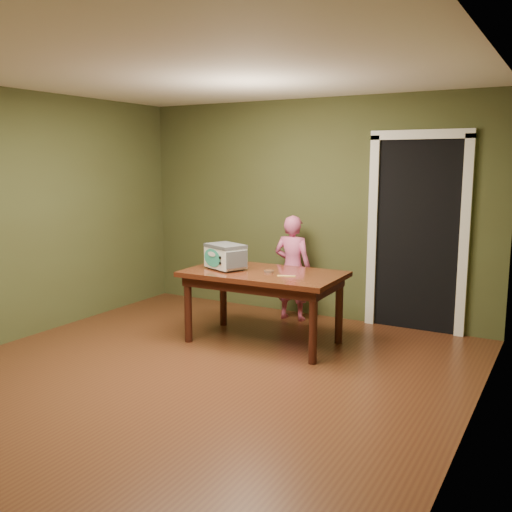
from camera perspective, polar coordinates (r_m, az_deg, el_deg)
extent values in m
plane|color=#522B17|center=(5.08, -6.72, -12.18)|extent=(5.00, 5.00, 0.00)
cube|color=#3F4826|center=(6.92, 5.40, 4.71)|extent=(4.50, 0.02, 2.60)
cube|color=#3F4826|center=(6.35, -23.62, 3.54)|extent=(0.02, 5.00, 2.60)
cube|color=#3F4826|center=(3.88, 20.82, 0.44)|extent=(0.02, 5.00, 2.60)
cube|color=white|center=(4.78, -7.35, 18.20)|extent=(4.50, 5.00, 0.02)
cube|color=black|center=(6.82, 16.45, 2.18)|extent=(0.90, 0.60, 2.10)
cube|color=black|center=(6.51, 15.82, 1.88)|extent=(0.90, 0.02, 2.10)
cube|color=white|center=(6.63, 11.59, 2.18)|extent=(0.10, 0.06, 2.20)
cube|color=white|center=(6.40, 20.13, 1.54)|extent=(0.10, 0.06, 2.20)
cube|color=white|center=(6.45, 16.23, 11.60)|extent=(1.10, 0.06, 0.10)
cube|color=#3D1A0E|center=(5.84, 0.75, -1.83)|extent=(1.62, 0.94, 0.05)
cube|color=black|center=(5.85, 0.74, -2.55)|extent=(1.50, 0.81, 0.10)
cylinder|color=black|center=(5.99, -6.81, -5.30)|extent=(0.08, 0.08, 0.70)
cylinder|color=black|center=(6.55, -3.30, -3.95)|extent=(0.08, 0.08, 0.70)
cylinder|color=black|center=(5.33, 5.72, -7.12)|extent=(0.08, 0.08, 0.70)
cylinder|color=black|center=(5.96, 8.31, -5.38)|extent=(0.08, 0.08, 0.70)
cylinder|color=#4C4F54|center=(6.06, -4.76, -1.12)|extent=(0.03, 0.03, 0.02)
cylinder|color=#4C4F54|center=(6.18, -3.09, -0.90)|extent=(0.03, 0.03, 0.02)
cylinder|color=#4C4F54|center=(5.79, -3.02, -1.59)|extent=(0.03, 0.03, 0.02)
cylinder|color=#4C4F54|center=(5.92, -1.31, -1.35)|extent=(0.03, 0.03, 0.02)
cube|color=white|center=(5.97, -3.07, -0.10)|extent=(0.47, 0.41, 0.22)
cube|color=#4C4F54|center=(5.95, -3.08, 1.03)|extent=(0.48, 0.42, 0.03)
cube|color=#4C4F54|center=(6.13, -4.15, 0.15)|extent=(0.12, 0.24, 0.17)
cube|color=#4C4F54|center=(5.80, -1.92, -0.37)|extent=(0.12, 0.24, 0.17)
ellipsoid|color=teal|center=(5.91, -4.41, -0.20)|extent=(0.28, 0.13, 0.19)
cylinder|color=black|center=(5.78, -3.62, -0.16)|extent=(0.03, 0.02, 0.03)
cylinder|color=black|center=(5.79, -3.61, -0.72)|extent=(0.03, 0.02, 0.02)
cylinder|color=silver|center=(5.80, 1.29, -1.55)|extent=(0.10, 0.10, 0.02)
cylinder|color=#522D1B|center=(5.80, 1.29, -1.48)|extent=(0.09, 0.09, 0.01)
cube|color=#EECB67|center=(5.61, 3.06, -2.00)|extent=(0.18, 0.08, 0.01)
imported|color=#D05587|center=(6.75, 3.67, -1.19)|extent=(0.47, 0.32, 1.25)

